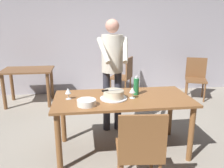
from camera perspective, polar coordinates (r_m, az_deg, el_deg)
The scene contains 14 objects.
ground_plane at distance 3.21m, azimuth 2.52°, elevation -16.17°, with size 14.00×14.00×0.00m, color gray.
back_wall at distance 5.46m, azimuth -2.40°, elevation 11.96°, with size 10.00×0.12×2.70m, color #ADA8B2.
main_dining_table at distance 2.92m, azimuth 2.67°, elevation -5.39°, with size 1.73×0.83×0.75m.
cake_on_platter at distance 2.82m, azimuth 0.40°, elevation -2.74°, with size 0.34×0.34×0.11m.
cake_knife at distance 2.78m, azimuth -1.01°, elevation -1.61°, with size 0.27×0.07×0.02m.
plate_stack at distance 2.62m, azimuth -6.42°, elevation -4.65°, with size 0.22×0.22×0.07m.
wine_glass_near at distance 2.85m, azimuth -10.98°, elevation -1.78°, with size 0.08×0.08×0.14m.
wine_glass_far at distance 2.84m, azimuth 5.16°, elevation -1.58°, with size 0.08×0.08×0.14m.
water_bottle at distance 2.98m, azimuth 6.11°, elevation -0.54°, with size 0.07×0.07×0.25m.
person_cutting_cake at distance 3.40m, azimuth 0.09°, elevation 5.17°, with size 0.47×0.56×1.72m.
chair_near_side at distance 2.30m, azimuth 7.00°, elevation -15.86°, with size 0.48×0.48×0.90m.
background_table at distance 4.98m, azimuth -20.31°, elevation 1.68°, with size 1.00×0.70×0.74m.
background_chair_0 at distance 5.24m, azimuth 2.99°, elevation 2.30°, with size 0.60×0.60×0.90m.
background_chair_1 at distance 5.40m, azimuth 20.33°, elevation 1.75°, with size 0.58×0.58×0.90m.
Camera 1 is at (-0.49, -2.69, 1.68)m, focal length 36.34 mm.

